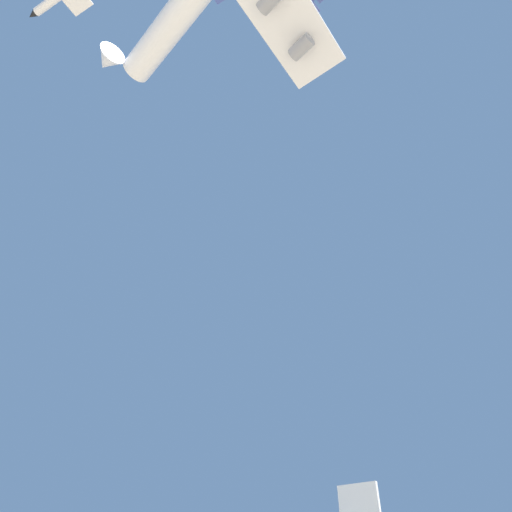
{
  "coord_description": "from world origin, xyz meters",
  "views": [
    {
      "loc": [
        -14.5,
        86.14,
        1.87
      ],
      "look_at": [
        0.33,
        25.04,
        48.74
      ],
      "focal_mm": 32.27,
      "sensor_mm": 36.0,
      "label": 1
    }
  ],
  "objects": [
    {
      "name": "chase_jet_trailing",
      "position": [
        -12.16,
        24.28,
        132.16
      ],
      "size": [
        14.73,
        9.91,
        4.0
      ],
      "rotation": [
        0.0,
        0.0,
        -0.49
      ],
      "color": "#38478C"
    }
  ]
}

